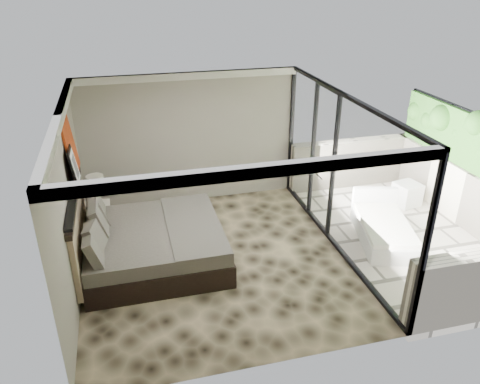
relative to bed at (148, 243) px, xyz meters
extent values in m
plane|color=black|center=(1.12, -0.26, -0.39)|extent=(5.00, 5.00, 0.00)
cube|color=silver|center=(1.12, -0.26, 2.40)|extent=(4.50, 5.00, 0.02)
cube|color=gray|center=(1.12, 2.23, 1.01)|extent=(4.50, 0.02, 2.80)
cube|color=gray|center=(-1.12, -0.26, 1.01)|extent=(0.02, 5.00, 2.80)
cube|color=white|center=(3.37, -0.26, 1.01)|extent=(0.08, 5.00, 2.80)
cube|color=#B8AE9D|center=(4.87, -0.26, -0.45)|extent=(3.00, 5.00, 0.12)
cube|color=#C0B39C|center=(6.22, -0.26, 0.16)|extent=(0.30, 5.00, 1.10)
cube|color=black|center=(-1.06, -0.16, 1.11)|extent=(0.12, 2.20, 0.05)
cube|color=black|center=(0.12, 0.00, -0.19)|extent=(2.33, 2.22, 0.40)
cube|color=#524F44|center=(0.12, 0.00, 0.14)|extent=(2.27, 2.16, 0.24)
cube|color=#4F4B44|center=(0.78, 0.00, 0.26)|extent=(0.89, 2.20, 0.03)
cube|color=#8A7358|center=(-1.08, 0.00, 0.39)|extent=(0.08, 2.32, 1.11)
cube|color=black|center=(-0.86, 1.41, -0.15)|extent=(0.49, 0.49, 0.47)
cone|color=black|center=(-0.83, 1.46, 0.22)|extent=(0.19, 0.19, 0.17)
cone|color=black|center=(-0.83, 1.46, 0.38)|extent=(0.19, 0.19, 0.17)
cylinder|color=silver|center=(-0.83, 1.46, 0.62)|extent=(0.32, 0.32, 0.22)
cube|color=red|center=(-1.07, 0.69, 1.59)|extent=(0.13, 0.90, 0.90)
cube|color=black|center=(-1.02, 0.22, 1.44)|extent=(0.11, 0.50, 0.60)
cube|color=silver|center=(5.57, 0.85, -0.14)|extent=(0.57, 0.57, 0.48)
cube|color=silver|center=(4.32, -0.36, -0.23)|extent=(1.31, 1.93, 0.31)
cube|color=silver|center=(4.32, -0.36, -0.03)|extent=(1.23, 1.81, 0.09)
cube|color=silver|center=(4.54, 0.43, 0.11)|extent=(0.88, 0.36, 0.38)
camera|label=1|loc=(-0.19, -7.01, 4.29)|focal=35.00mm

